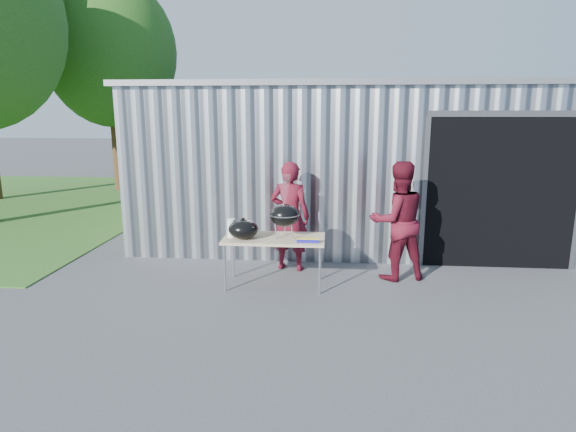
# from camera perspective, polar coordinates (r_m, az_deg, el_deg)

# --- Properties ---
(ground) EXTENTS (80.00, 80.00, 0.00)m
(ground) POSITION_cam_1_polar(r_m,az_deg,el_deg) (6.91, 0.57, -9.66)
(ground) COLOR #414143
(building) EXTENTS (8.20, 6.20, 3.10)m
(building) POSITION_cam_1_polar(r_m,az_deg,el_deg) (11.03, 7.27, 6.75)
(building) COLOR silver
(building) RESTS_ON ground
(tree_far) EXTENTS (4.09, 4.09, 6.78)m
(tree_far) POSITION_cam_1_polar(r_m,az_deg,el_deg) (17.01, -20.26, 17.74)
(tree_far) COLOR #442D19
(tree_far) RESTS_ON ground
(folding_table) EXTENTS (1.50, 0.75, 0.75)m
(folding_table) POSITION_cam_1_polar(r_m,az_deg,el_deg) (7.17, -1.65, -2.85)
(folding_table) COLOR tan
(folding_table) RESTS_ON ground
(kettle_grill) EXTENTS (0.45, 0.45, 0.94)m
(kettle_grill) POSITION_cam_1_polar(r_m,az_deg,el_deg) (7.06, -0.44, 0.72)
(kettle_grill) COLOR black
(kettle_grill) RESTS_ON folding_table
(grill_lid) EXTENTS (0.44, 0.44, 0.32)m
(grill_lid) POSITION_cam_1_polar(r_m,az_deg,el_deg) (7.10, -5.32, -1.54)
(grill_lid) COLOR black
(grill_lid) RESTS_ON folding_table
(paper_towels) EXTENTS (0.12, 0.12, 0.28)m
(paper_towels) POSITION_cam_1_polar(r_m,az_deg,el_deg) (7.18, -6.73, -1.43)
(paper_towels) COLOR white
(paper_towels) RESTS_ON folding_table
(white_tub) EXTENTS (0.20, 0.15, 0.10)m
(white_tub) POSITION_cam_1_polar(r_m,az_deg,el_deg) (7.45, -5.66, -1.62)
(white_tub) COLOR white
(white_tub) RESTS_ON folding_table
(foil_box) EXTENTS (0.32, 0.06, 0.06)m
(foil_box) POSITION_cam_1_polar(r_m,az_deg,el_deg) (6.87, 2.38, -2.92)
(foil_box) COLOR #181797
(foil_box) RESTS_ON folding_table
(person_cook) EXTENTS (0.74, 0.57, 1.81)m
(person_cook) POSITION_cam_1_polar(r_m,az_deg,el_deg) (7.89, 0.25, -0.01)
(person_cook) COLOR #540F1D
(person_cook) RESTS_ON ground
(person_bystander) EXTENTS (1.06, 0.93, 1.85)m
(person_bystander) POSITION_cam_1_polar(r_m,az_deg,el_deg) (7.63, 12.87, -0.58)
(person_bystander) COLOR #540F1D
(person_bystander) RESTS_ON ground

